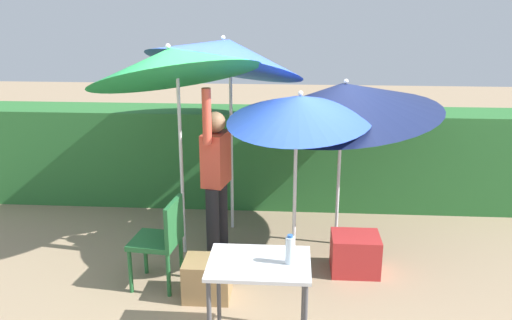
# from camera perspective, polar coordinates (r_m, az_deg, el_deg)

# --- Properties ---
(ground_plane) EXTENTS (24.00, 24.00, 0.00)m
(ground_plane) POSITION_cam_1_polar(r_m,az_deg,el_deg) (5.77, -0.21, -11.39)
(ground_plane) COLOR #9E8466
(hedge_row) EXTENTS (8.00, 0.70, 1.29)m
(hedge_row) POSITION_cam_1_polar(r_m,az_deg,el_deg) (7.30, 0.88, 0.34)
(hedge_row) COLOR #2D7033
(hedge_row) RESTS_ON ground_plane
(umbrella_rainbow) EXTENTS (1.44, 1.45, 1.94)m
(umbrella_rainbow) POSITION_cam_1_polar(r_m,az_deg,el_deg) (5.30, 4.48, 5.45)
(umbrella_rainbow) COLOR silver
(umbrella_rainbow) RESTS_ON ground_plane
(umbrella_orange) EXTENTS (1.90, 1.82, 2.63)m
(umbrella_orange) POSITION_cam_1_polar(r_m,az_deg,el_deg) (6.20, -3.09, 11.12)
(umbrella_orange) COLOR silver
(umbrella_orange) RESTS_ON ground_plane
(umbrella_yellow) EXTENTS (2.09, 2.07, 2.05)m
(umbrella_yellow) POSITION_cam_1_polar(r_m,az_deg,el_deg) (5.83, 9.21, 6.28)
(umbrella_yellow) COLOR silver
(umbrella_yellow) RESTS_ON ground_plane
(umbrella_navy) EXTENTS (1.85, 1.78, 2.60)m
(umbrella_navy) POSITION_cam_1_polar(r_m,az_deg,el_deg) (5.55, -8.73, 10.03)
(umbrella_navy) COLOR silver
(umbrella_navy) RESTS_ON ground_plane
(person_vendor) EXTENTS (0.29, 0.56, 1.88)m
(person_vendor) POSITION_cam_1_polar(r_m,az_deg,el_deg) (5.73, -4.21, -1.44)
(person_vendor) COLOR black
(person_vendor) RESTS_ON ground_plane
(chair_plastic) EXTENTS (0.49, 0.49, 0.89)m
(chair_plastic) POSITION_cam_1_polar(r_m,az_deg,el_deg) (5.33, -9.85, -8.02)
(chair_plastic) COLOR #236633
(chair_plastic) RESTS_ON ground_plane
(cooler_box) EXTENTS (0.49, 0.41, 0.40)m
(cooler_box) POSITION_cam_1_polar(r_m,az_deg,el_deg) (5.73, 10.37, -9.65)
(cooler_box) COLOR red
(cooler_box) RESTS_ON ground_plane
(crate_cardboard) EXTENTS (0.43, 0.37, 0.38)m
(crate_cardboard) POSITION_cam_1_polar(r_m,az_deg,el_deg) (5.23, -5.13, -12.30)
(crate_cardboard) COLOR #9E7A4C
(crate_cardboard) RESTS_ON ground_plane
(folding_table) EXTENTS (0.80, 0.60, 0.76)m
(folding_table) POSITION_cam_1_polar(r_m,az_deg,el_deg) (4.33, 0.33, -11.74)
(folding_table) COLOR #4C4C51
(folding_table) RESTS_ON ground_plane
(bottle_water) EXTENTS (0.07, 0.07, 0.24)m
(bottle_water) POSITION_cam_1_polar(r_m,az_deg,el_deg) (4.22, 3.58, -9.42)
(bottle_water) COLOR silver
(bottle_water) RESTS_ON folding_table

